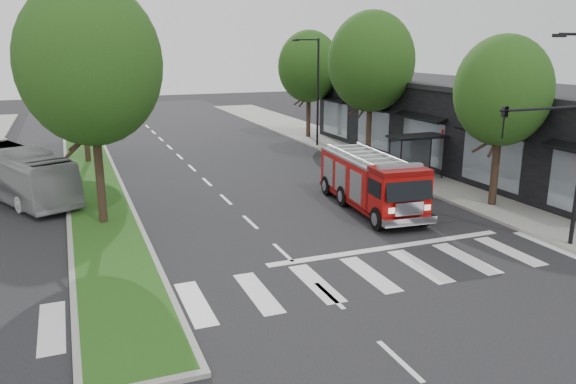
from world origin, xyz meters
The scene contains 14 objects.
ground centered at (0.00, 0.00, 0.00)m, with size 140.00×140.00×0.00m, color black.
sidewalk_right centered at (12.50, 10.00, 0.07)m, with size 5.00×80.00×0.15m, color gray.
median centered at (-6.00, 18.00, 0.08)m, with size 3.00×50.00×0.15m.
storefront_row centered at (17.00, 10.00, 2.50)m, with size 8.00×30.00×5.00m, color black.
bus_shelter centered at (11.20, 8.15, 2.04)m, with size 3.20×1.60×2.61m.
tree_right_near centered at (11.50, 2.00, 5.51)m, with size 4.40×4.40×8.05m.
tree_right_mid centered at (11.50, 14.00, 6.49)m, with size 5.60×5.60×9.72m.
tree_right_far centered at (11.50, 24.00, 5.84)m, with size 5.00×5.00×8.73m.
tree_median_near centered at (-6.00, 6.00, 6.81)m, with size 5.80×5.80×10.16m.
tree_median_far centered at (-6.00, 20.00, 6.49)m, with size 5.60×5.60×9.72m.
streetlight_right_near centered at (9.61, -3.50, 4.67)m, with size 4.08×0.22×8.00m.
streetlight_right_far centered at (10.35, 20.00, 4.48)m, with size 2.11×0.20×8.00m.
fire_engine centered at (5.94, 3.91, 1.30)m, with size 2.98×7.98×2.71m.
city_bus centered at (-9.57, 11.91, 1.32)m, with size 2.21×9.46×2.64m, color #AAABAF.
Camera 1 is at (-7.09, -18.43, 7.55)m, focal length 35.00 mm.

